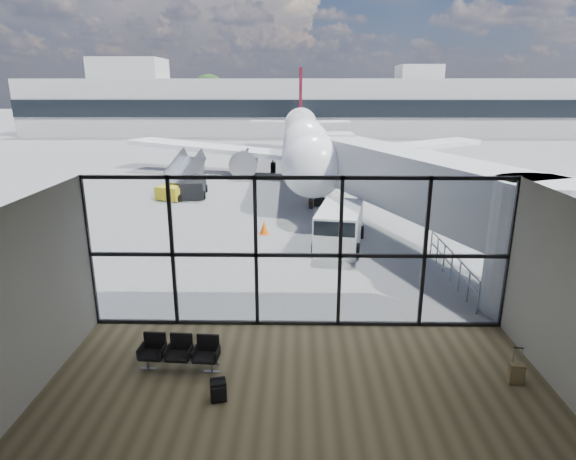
{
  "coord_description": "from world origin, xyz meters",
  "views": [
    {
      "loc": [
        -0.07,
        -12.97,
        6.8
      ],
      "look_at": [
        -0.34,
        3.0,
        2.06
      ],
      "focal_mm": 30.0,
      "sensor_mm": 36.0,
      "label": 1
    }
  ],
  "objects_px": {
    "airliner": "(304,139)",
    "belt_loader": "(193,186)",
    "mobile_stairs": "(180,188)",
    "suitcase": "(516,374)",
    "backpack": "(218,391)",
    "service_van": "(339,227)",
    "seating_row": "(180,350)"
  },
  "relations": [
    {
      "from": "service_van",
      "to": "airliner",
      "type": "bearing_deg",
      "value": 104.86
    },
    {
      "from": "backpack",
      "to": "airliner",
      "type": "relative_size",
      "value": 0.02
    },
    {
      "from": "seating_row",
      "to": "mobile_stairs",
      "type": "xyz_separation_m",
      "value": [
        -4.62,
        19.72,
        0.08
      ]
    },
    {
      "from": "airliner",
      "to": "belt_loader",
      "type": "relative_size",
      "value": 8.06
    },
    {
      "from": "belt_loader",
      "to": "service_van",
      "type": "bearing_deg",
      "value": -57.24
    },
    {
      "from": "backpack",
      "to": "service_van",
      "type": "bearing_deg",
      "value": 58.05
    },
    {
      "from": "suitcase",
      "to": "belt_loader",
      "type": "xyz_separation_m",
      "value": [
        -11.98,
        20.75,
        0.37
      ]
    },
    {
      "from": "seating_row",
      "to": "suitcase",
      "type": "height_order",
      "value": "suitcase"
    },
    {
      "from": "seating_row",
      "to": "mobile_stairs",
      "type": "relative_size",
      "value": 0.54
    },
    {
      "from": "seating_row",
      "to": "belt_loader",
      "type": "relative_size",
      "value": 0.47
    },
    {
      "from": "seating_row",
      "to": "backpack",
      "type": "relative_size",
      "value": 3.76
    },
    {
      "from": "service_van",
      "to": "backpack",
      "type": "bearing_deg",
      "value": -96.86
    },
    {
      "from": "airliner",
      "to": "mobile_stairs",
      "type": "bearing_deg",
      "value": -129.15
    },
    {
      "from": "suitcase",
      "to": "seating_row",
      "type": "bearing_deg",
      "value": -176.8
    },
    {
      "from": "service_van",
      "to": "belt_loader",
      "type": "height_order",
      "value": "belt_loader"
    },
    {
      "from": "seating_row",
      "to": "belt_loader",
      "type": "distance_m",
      "value": 20.57
    },
    {
      "from": "seating_row",
      "to": "belt_loader",
      "type": "xyz_separation_m",
      "value": [
        -3.83,
        20.2,
        0.15
      ]
    },
    {
      "from": "seating_row",
      "to": "airliner",
      "type": "bearing_deg",
      "value": 87.1
    },
    {
      "from": "suitcase",
      "to": "belt_loader",
      "type": "distance_m",
      "value": 23.96
    },
    {
      "from": "backpack",
      "to": "suitcase",
      "type": "distance_m",
      "value": 7.03
    },
    {
      "from": "backpack",
      "to": "suitcase",
      "type": "height_order",
      "value": "suitcase"
    },
    {
      "from": "backpack",
      "to": "mobile_stairs",
      "type": "relative_size",
      "value": 0.14
    },
    {
      "from": "suitcase",
      "to": "service_van",
      "type": "bearing_deg",
      "value": 115.12
    },
    {
      "from": "suitcase",
      "to": "airliner",
      "type": "xyz_separation_m",
      "value": [
        -4.59,
        30.6,
        2.44
      ]
    },
    {
      "from": "airliner",
      "to": "mobile_stairs",
      "type": "xyz_separation_m",
      "value": [
        -8.16,
        -10.34,
        -2.15
      ]
    },
    {
      "from": "seating_row",
      "to": "suitcase",
      "type": "bearing_deg",
      "value": 0.02
    },
    {
      "from": "belt_loader",
      "to": "mobile_stairs",
      "type": "relative_size",
      "value": 1.16
    },
    {
      "from": "suitcase",
      "to": "belt_loader",
      "type": "bearing_deg",
      "value": 127.01
    },
    {
      "from": "airliner",
      "to": "backpack",
      "type": "bearing_deg",
      "value": -95.22
    },
    {
      "from": "suitcase",
      "to": "airliner",
      "type": "bearing_deg",
      "value": 105.55
    },
    {
      "from": "airliner",
      "to": "mobile_stairs",
      "type": "relative_size",
      "value": 9.32
    },
    {
      "from": "airliner",
      "to": "belt_loader",
      "type": "height_order",
      "value": "airliner"
    }
  ]
}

